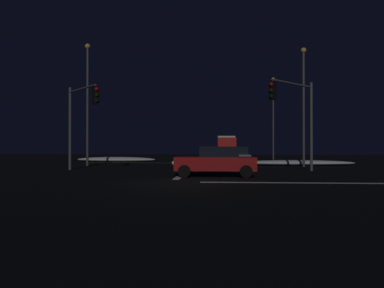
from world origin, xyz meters
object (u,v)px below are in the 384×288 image
sedan_silver (235,155)px  box_truck (226,146)px  sedan_black (228,153)px  traffic_signal_nw (81,111)px  sedan_orange (230,154)px  traffic_signal_ne (295,108)px  streetlamp_left_near (88,96)px  sedan_red_crossing (216,161)px  sedan_gray (236,157)px  streetlamp_right_far (273,113)px  streetlamp_right_near (304,98)px

sedan_silver → box_truck: 18.95m
sedan_black → traffic_signal_nw: traffic_signal_nw is taller
sedan_orange → sedan_black: bearing=90.2°
sedan_silver → box_truck: bearing=91.1°
sedan_orange → traffic_signal_ne: size_ratio=0.76×
streetlamp_left_near → sedan_red_crossing: bearing=-43.2°
sedan_gray → sedan_silver: same height
box_truck → streetlamp_right_far: bearing=-50.4°
sedan_silver → sedan_red_crossing: same height
sedan_orange → streetlamp_right_near: bearing=-59.7°
sedan_red_crossing → traffic_signal_ne: size_ratio=0.76×
sedan_orange → streetlamp_left_near: size_ratio=0.43×
traffic_signal_nw → sedan_red_crossing: bearing=-22.2°
sedan_gray → traffic_signal_nw: (-10.10, -3.80, 3.05)m
sedan_gray → box_truck: bearing=90.4°
sedan_silver → sedan_orange: same height
sedan_gray → sedan_red_crossing: 7.48m
streetlamp_left_near → streetlamp_right_near: bearing=-0.0°
traffic_signal_nw → traffic_signal_ne: 13.52m
sedan_black → traffic_signal_nw: size_ratio=0.78×
sedan_silver → sedan_gray: bearing=-91.7°
sedan_orange → sedan_red_crossing: same height
sedan_silver → streetlamp_left_near: 13.70m
traffic_signal_ne → streetlamp_right_far: size_ratio=0.57×
streetlamp_right_near → sedan_gray: bearing=-154.2°
sedan_gray → streetlamp_right_near: size_ratio=0.46×
sedan_gray → box_truck: 25.36m
sedan_black → streetlamp_right_near: bearing=-71.2°
traffic_signal_nw → streetlamp_left_near: size_ratio=0.56×
sedan_black → streetlamp_left_near: bearing=-126.7°
streetlamp_right_near → traffic_signal_ne: bearing=-107.0°
sedan_silver → sedan_red_crossing: (-1.60, -13.76, 0.00)m
sedan_gray → streetlamp_right_far: streetlamp_right_far is taller
sedan_gray → traffic_signal_nw: traffic_signal_nw is taller
sedan_red_crossing → streetlamp_right_near: size_ratio=0.46×
sedan_silver → streetlamp_right_far: 14.15m
streetlamp_right_far → streetlamp_left_near: size_ratio=1.00×
streetlamp_right_near → sedan_silver: bearing=143.9°
sedan_red_crossing → streetlamp_right_near: streetlamp_right_near is taller
sedan_gray → sedan_silver: size_ratio=1.00×
streetlamp_right_near → streetlamp_right_far: (0.00, 16.00, 0.35)m
sedan_gray → streetlamp_left_near: size_ratio=0.43×
sedan_orange → sedan_black: same height
traffic_signal_nw → streetlamp_right_far: (15.50, 22.41, 1.88)m
sedan_orange → sedan_red_crossing: (-1.36, -19.28, 0.00)m
streetlamp_right_near → traffic_signal_nw: bearing=-157.5°
sedan_orange → streetlamp_right_far: size_ratio=0.43×
traffic_signal_ne → sedan_orange: bearing=102.4°
sedan_orange → streetlamp_left_near: 15.94m
box_truck → traffic_signal_nw: size_ratio=1.49×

